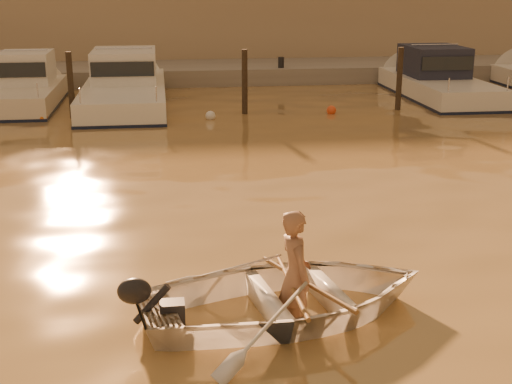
{
  "coord_description": "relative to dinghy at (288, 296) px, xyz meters",
  "views": [
    {
      "loc": [
        -2.81,
        -8.28,
        4.16
      ],
      "look_at": [
        -1.32,
        2.84,
        0.75
      ],
      "focal_mm": 50.0,
      "sensor_mm": 36.0,
      "label": 1
    }
  ],
  "objects": [
    {
      "name": "ground_plane",
      "position": [
        1.32,
        0.16,
        -0.27
      ],
      "size": [
        160.0,
        160.0,
        0.0
      ],
      "primitive_type": "plane",
      "color": "olive",
      "rests_on": "ground"
    },
    {
      "name": "dinghy",
      "position": [
        0.0,
        0.0,
        0.0
      ],
      "size": [
        4.21,
        3.33,
        0.78
      ],
      "primitive_type": "imported",
      "rotation": [
        0.0,
        0.0,
        1.75
      ],
      "color": "silver",
      "rests_on": "ground_plane"
    },
    {
      "name": "person",
      "position": [
        0.1,
        0.02,
        0.28
      ],
      "size": [
        0.51,
        0.68,
        1.7
      ],
      "primitive_type": "imported",
      "rotation": [
        0.0,
        0.0,
        1.75
      ],
      "color": "#916448",
      "rests_on": "dinghy"
    },
    {
      "name": "outboard_motor",
      "position": [
        -1.48,
        -0.26,
        0.01
      ],
      "size": [
        0.96,
        0.55,
        0.7
      ],
      "primitive_type": null,
      "rotation": [
        0.0,
        0.0,
        0.18
      ],
      "color": "black",
      "rests_on": "dinghy"
    },
    {
      "name": "oar_port",
      "position": [
        0.25,
        0.04,
        0.15
      ],
      "size": [
        0.85,
        1.97,
        0.13
      ],
      "primitive_type": "cylinder",
      "rotation": [
        1.54,
        0.0,
        0.39
      ],
      "color": "olive",
      "rests_on": "dinghy"
    },
    {
      "name": "oar_starboard",
      "position": [
        0.05,
        0.01,
        0.15
      ],
      "size": [
        0.06,
        2.1,
        0.13
      ],
      "primitive_type": "cylinder",
      "rotation": [
        1.54,
        0.0,
        0.0
      ],
      "color": "brown",
      "rests_on": "dinghy"
    },
    {
      "name": "moored_boat_1",
      "position": [
        -5.94,
        16.16,
        0.35
      ],
      "size": [
        2.1,
        6.29,
        1.75
      ],
      "primitive_type": null,
      "color": "beige",
      "rests_on": "ground_plane"
    },
    {
      "name": "moored_boat_2",
      "position": [
        -2.69,
        16.16,
        0.35
      ],
      "size": [
        2.66,
        8.78,
        1.75
      ],
      "primitive_type": null,
      "color": "white",
      "rests_on": "ground_plane"
    },
    {
      "name": "moored_boat_4",
      "position": [
        8.35,
        16.16,
        0.35
      ],
      "size": [
        2.43,
        7.42,
        1.75
      ],
      "primitive_type": null,
      "color": "silver",
      "rests_on": "ground_plane"
    },
    {
      "name": "piling_1",
      "position": [
        -4.18,
        13.96,
        0.63
      ],
      "size": [
        0.18,
        0.18,
        2.2
      ],
      "primitive_type": "cylinder",
      "color": "#2D2319",
      "rests_on": "ground_plane"
    },
    {
      "name": "piling_2",
      "position": [
        1.12,
        13.96,
        0.63
      ],
      "size": [
        0.18,
        0.18,
        2.2
      ],
      "primitive_type": "cylinder",
      "color": "#2D2319",
      "rests_on": "ground_plane"
    },
    {
      "name": "piling_3",
      "position": [
        6.12,
        13.96,
        0.63
      ],
      "size": [
        0.18,
        0.18,
        2.2
      ],
      "primitive_type": "cylinder",
      "color": "#2D2319",
      "rests_on": "ground_plane"
    },
    {
      "name": "fender_b",
      "position": [
        -5.03,
        13.55,
        -0.17
      ],
      "size": [
        0.3,
        0.3,
        0.3
      ],
      "primitive_type": "sphere",
      "color": "orange",
      "rests_on": "ground_plane"
    },
    {
      "name": "fender_c",
      "position": [
        -0.02,
        13.19,
        -0.17
      ],
      "size": [
        0.3,
        0.3,
        0.3
      ],
      "primitive_type": "sphere",
      "color": "silver",
      "rests_on": "ground_plane"
    },
    {
      "name": "fender_d",
      "position": [
        3.83,
        13.63,
        -0.17
      ],
      "size": [
        0.3,
        0.3,
        0.3
      ],
      "primitive_type": "sphere",
      "color": "#DF471A",
      "rests_on": "ground_plane"
    },
    {
      "name": "fender_e",
      "position": [
        9.77,
        13.39,
        -0.17
      ],
      "size": [
        0.3,
        0.3,
        0.3
      ],
      "primitive_type": "sphere",
      "color": "white",
      "rests_on": "ground_plane"
    },
    {
      "name": "quay",
      "position": [
        1.32,
        21.66,
        -0.12
      ],
      "size": [
        52.0,
        4.0,
        1.0
      ],
      "primitive_type": "cube",
      "color": "gray",
      "rests_on": "ground_plane"
    },
    {
      "name": "waterfront_building",
      "position": [
        1.32,
        27.16,
        2.13
      ],
      "size": [
        46.0,
        7.0,
        4.8
      ],
      "primitive_type": "cube",
      "color": "#9E8466",
      "rests_on": "quay"
    }
  ]
}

